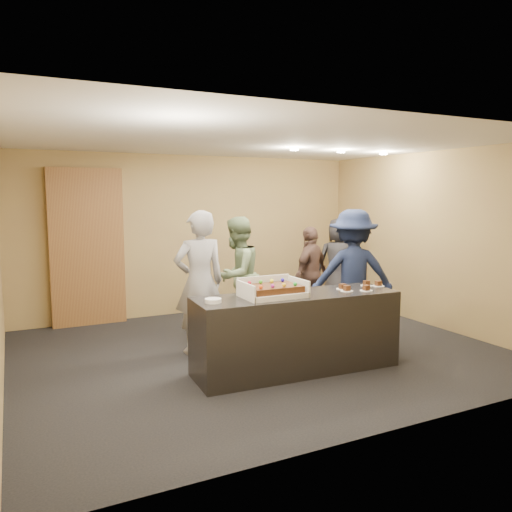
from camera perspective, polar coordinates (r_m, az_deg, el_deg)
name	(u,v)px	position (r m, az deg, el deg)	size (l,w,h in m)	color
room	(259,249)	(6.38, 0.39, 0.85)	(6.04, 6.00, 2.70)	black
serving_counter	(297,332)	(5.86, 4.65, -8.70)	(2.40, 0.70, 0.90)	black
storage_cabinet	(87,247)	(8.18, -18.75, 0.94)	(1.11, 0.15, 2.44)	brown
cake_box	(272,292)	(5.61, 1.82, -4.17)	(0.69, 0.48, 0.20)	white
sheet_cake	(273,288)	(5.58, 1.94, -3.70)	(0.59, 0.41, 0.11)	#3E1D0E
plate_stack	(213,301)	(5.31, -4.93, -5.10)	(0.18, 0.18, 0.04)	white
slice_a	(347,289)	(6.00, 10.34, -3.77)	(0.15, 0.15, 0.07)	white
slice_b	(342,287)	(6.12, 9.86, -3.56)	(0.15, 0.15, 0.07)	white
slice_c	(366,289)	(6.07, 12.49, -3.70)	(0.15, 0.15, 0.07)	white
slice_d	(367,284)	(6.40, 12.52, -3.15)	(0.15, 0.15, 0.07)	white
slice_e	(378,284)	(6.41, 13.80, -3.17)	(0.15, 0.15, 0.07)	white
person_server_grey	(199,282)	(6.44, -6.48, -2.99)	(0.67, 0.44, 1.84)	#959599
person_sage_man	(237,275)	(7.33, -2.18, -2.22)	(0.84, 0.65, 1.72)	gray
person_navy_man	(353,274)	(7.17, 10.99, -2.09)	(1.18, 0.68, 1.83)	#172142
person_brown_extra	(311,273)	(8.15, 6.29, -1.99)	(0.90, 0.37, 1.53)	#513830
person_dark_suit	(339,263)	(9.08, 9.46, -0.80)	(0.80, 0.52, 1.63)	#27272C
ceiling_spotlights	(341,152)	(7.63, 9.69, 11.69)	(1.72, 0.12, 0.03)	#FFEAC6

